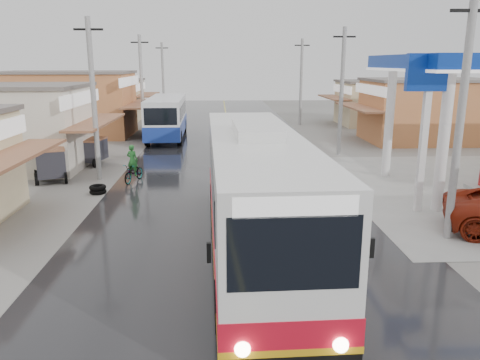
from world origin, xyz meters
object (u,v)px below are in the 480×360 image
Objects in this scene: tyre_stack at (98,189)px; cyclist at (133,170)px; coach_bus at (255,192)px; second_bus at (167,117)px; tricycle_near at (92,150)px; tricycle_far at (50,162)px.

cyclist is at bearing 58.30° from tyre_stack.
coach_bus is 6.76× the size of cyclist.
coach_bus is at bearing -78.41° from second_bus.
tricycle_far reaches higher than tricycle_near.
second_bus is 13.98m from cyclist.
tricycle_far is at bearing -109.45° from second_bus.
tyre_stack is (-1.29, -2.09, -0.44)m from cyclist.
tricycle_near is 0.89× the size of tricycle_far.
coach_bus reaches higher than second_bus.
tricycle_far is 3.24× the size of tyre_stack.
tricycle_near is 2.90× the size of tyre_stack.
coach_bus is 5.90× the size of tricycle_near.
tricycle_far is 3.97m from tyre_stack.
coach_bus is 17.07× the size of tyre_stack.
cyclist is (-5.43, 9.11, -1.32)m from coach_bus.
cyclist is 4.28m from tricycle_far.
tyre_stack is at bearing -61.55° from tricycle_far.
cyclist is (-0.22, -13.93, -1.09)m from second_bus.
second_bus is 16.16m from tyre_stack.
cyclist reaches higher than tricycle_far.
coach_bus is at bearing -40.99° from cyclist.
tyre_stack is (-6.71, 7.02, -1.76)m from coach_bus.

